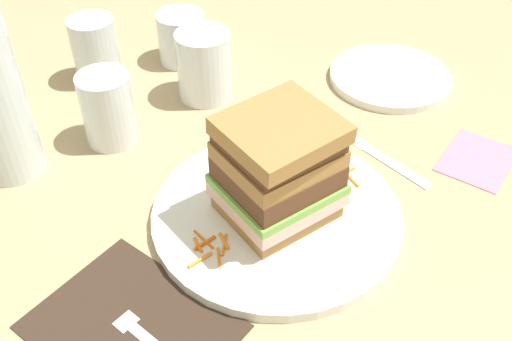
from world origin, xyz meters
name	(u,v)px	position (x,y,z in m)	size (l,w,h in m)	color
ground_plane	(280,216)	(0.00, 0.00, 0.00)	(3.00, 3.00, 0.00)	tan
main_plate	(277,215)	(-0.01, 0.00, 0.01)	(0.27, 0.27, 0.01)	white
sandwich	(279,169)	(-0.01, 0.00, 0.07)	(0.13, 0.12, 0.12)	#A87A42
carrot_shred_0	(224,245)	(-0.08, 0.01, 0.01)	(0.00, 0.00, 0.03)	orange
carrot_shred_1	(198,245)	(-0.10, 0.03, 0.01)	(0.00, 0.00, 0.02)	orange
carrot_shred_2	(205,243)	(-0.09, 0.02, 0.01)	(0.00, 0.00, 0.03)	orange
carrot_shred_3	(204,239)	(-0.09, 0.03, 0.01)	(0.00, 0.00, 0.03)	orange
carrot_shred_4	(222,260)	(-0.09, 0.00, 0.01)	(0.00, 0.00, 0.02)	orange
carrot_shred_5	(224,241)	(-0.07, 0.01, 0.01)	(0.00, 0.00, 0.02)	orange
carrot_shred_6	(200,260)	(-0.11, 0.01, 0.01)	(0.00, 0.00, 0.03)	orange
carrot_shred_7	(334,172)	(0.08, -0.01, 0.01)	(0.00, 0.00, 0.02)	orange
carrot_shred_8	(347,181)	(0.08, -0.03, 0.01)	(0.00, 0.00, 0.03)	orange
carrot_shred_9	(329,187)	(0.06, -0.02, 0.01)	(0.00, 0.00, 0.02)	orange
carrot_shred_10	(341,178)	(0.08, -0.02, 0.01)	(0.00, 0.00, 0.03)	orange
carrot_shred_11	(330,190)	(0.06, -0.02, 0.01)	(0.00, 0.00, 0.02)	orange
carrot_shred_12	(348,172)	(0.10, -0.02, 0.01)	(0.00, 0.00, 0.02)	orange
carrot_shred_13	(352,179)	(0.09, -0.03, 0.01)	(0.00, 0.00, 0.03)	orange
carrot_shred_14	(343,164)	(0.10, -0.01, 0.01)	(0.00, 0.00, 0.03)	orange
carrot_shred_15	(340,170)	(0.09, -0.01, 0.01)	(0.00, 0.00, 0.03)	orange
napkin_dark	(132,326)	(-0.20, 0.01, 0.00)	(0.14, 0.17, 0.00)	#38281E
fork	(148,338)	(-0.20, -0.01, 0.00)	(0.02, 0.17, 0.00)	silver
knife	(367,148)	(0.16, -0.01, 0.00)	(0.04, 0.20, 0.00)	silver
juice_glass	(204,68)	(0.11, 0.23, 0.04)	(0.07, 0.07, 0.09)	white
empty_tumbler_0	(108,109)	(-0.03, 0.24, 0.05)	(0.06, 0.06, 0.09)	silver
empty_tumbler_1	(181,37)	(0.16, 0.32, 0.04)	(0.07, 0.07, 0.07)	silver
empty_tumbler_2	(95,50)	(0.04, 0.37, 0.05)	(0.06, 0.06, 0.09)	silver
side_plate	(390,77)	(0.31, 0.06, 0.01)	(0.17, 0.17, 0.01)	white
napkin_pink	(477,159)	(0.23, -0.12, 0.00)	(0.10, 0.08, 0.00)	pink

